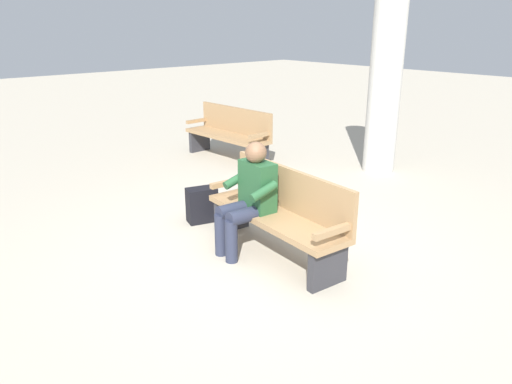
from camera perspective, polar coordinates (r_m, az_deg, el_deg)
ground_plane at (r=5.19m, az=2.09°, el=-7.26°), size 40.00×40.00×0.00m
bench_near at (r=5.05m, az=2.79°, el=-2.37°), size 1.84×0.66×0.90m
person_seated at (r=5.03m, az=-0.85°, el=-0.39°), size 0.60×0.60×1.18m
backpack at (r=5.98m, az=-6.35°, el=-1.51°), size 0.33×0.40×0.43m
bench_far at (r=8.70m, az=-3.08°, el=6.88°), size 1.81×0.53×0.90m
support_pillar at (r=8.05m, az=14.91°, el=13.15°), size 0.51×0.51×3.10m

